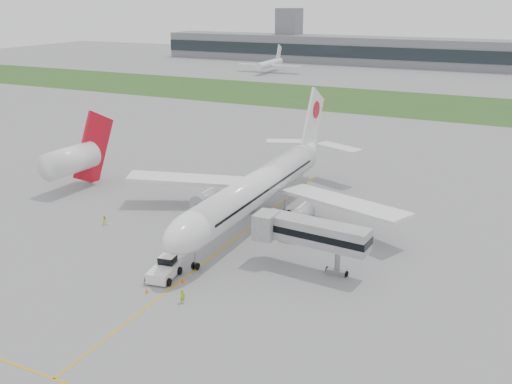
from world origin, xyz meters
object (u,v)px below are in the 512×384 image
at_px(pushback_tug, 165,269).
at_px(jet_bridge, 308,232).
at_px(ground_crew_near, 182,296).
at_px(neighbor_aircraft, 74,159).
at_px(airliner, 261,185).

height_order(pushback_tug, jet_bridge, jet_bridge).
relative_size(pushback_tug, ground_crew_near, 2.87).
bearing_deg(jet_bridge, neighbor_aircraft, 170.88).
relative_size(airliner, jet_bridge, 3.56).
height_order(jet_bridge, neighbor_aircraft, neighbor_aircraft).
relative_size(pushback_tug, neighbor_aircraft, 0.29).
bearing_deg(neighbor_aircraft, pushback_tug, -30.08).
distance_m(pushback_tug, jet_bridge, 18.65).
bearing_deg(pushback_tug, airliner, 75.34).
distance_m(airliner, ground_crew_near, 28.50).
height_order(jet_bridge, ground_crew_near, jet_bridge).
distance_m(pushback_tug, neighbor_aircraft, 41.55).
relative_size(airliner, neighbor_aircraft, 3.07).
relative_size(jet_bridge, ground_crew_near, 8.39).
xyz_separation_m(pushback_tug, ground_crew_near, (5.50, -4.49, -0.23)).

